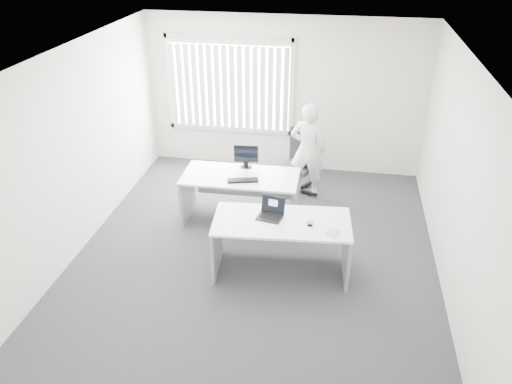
% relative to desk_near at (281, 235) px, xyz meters
% --- Properties ---
extents(ground, '(6.00, 6.00, 0.00)m').
position_rel_desk_near_xyz_m(ground, '(-0.40, 0.25, -0.58)').
color(ground, '#424348').
rests_on(ground, ground).
extents(wall_back, '(5.00, 0.02, 2.80)m').
position_rel_desk_near_xyz_m(wall_back, '(-0.40, 3.25, 0.82)').
color(wall_back, silver).
rests_on(wall_back, ground).
extents(wall_front, '(5.00, 0.02, 2.80)m').
position_rel_desk_near_xyz_m(wall_front, '(-0.40, -2.75, 0.82)').
color(wall_front, silver).
rests_on(wall_front, ground).
extents(wall_left, '(0.02, 6.00, 2.80)m').
position_rel_desk_near_xyz_m(wall_left, '(-2.90, 0.25, 0.82)').
color(wall_left, silver).
rests_on(wall_left, ground).
extents(wall_right, '(0.02, 6.00, 2.80)m').
position_rel_desk_near_xyz_m(wall_right, '(2.10, 0.25, 0.82)').
color(wall_right, silver).
rests_on(wall_right, ground).
extents(ceiling, '(5.00, 6.00, 0.02)m').
position_rel_desk_near_xyz_m(ceiling, '(-0.40, 0.25, 2.22)').
color(ceiling, white).
rests_on(ceiling, wall_back).
extents(window, '(2.32, 0.06, 1.76)m').
position_rel_desk_near_xyz_m(window, '(-1.40, 3.21, 0.97)').
color(window, silver).
rests_on(window, wall_back).
extents(blinds, '(2.20, 0.10, 1.50)m').
position_rel_desk_near_xyz_m(blinds, '(-1.40, 3.15, 0.94)').
color(blinds, silver).
rests_on(blinds, wall_back).
extents(desk_near, '(1.82, 0.97, 0.80)m').
position_rel_desk_near_xyz_m(desk_near, '(0.00, 0.00, 0.00)').
color(desk_near, white).
rests_on(desk_near, ground).
extents(desk_far, '(1.76, 0.85, 0.80)m').
position_rel_desk_near_xyz_m(desk_far, '(-0.78, 1.17, -0.00)').
color(desk_far, white).
rests_on(desk_far, ground).
extents(office_chair, '(0.80, 0.80, 1.11)m').
position_rel_desk_near_xyz_m(office_chair, '(-0.01, 2.30, -0.23)').
color(office_chair, black).
rests_on(office_chair, ground).
extents(person, '(0.63, 0.45, 1.63)m').
position_rel_desk_near_xyz_m(person, '(0.14, 2.25, 0.23)').
color(person, silver).
rests_on(person, ground).
extents(laptop, '(0.37, 0.34, 0.25)m').
position_rel_desk_near_xyz_m(laptop, '(-0.16, 0.03, 0.35)').
color(laptop, black).
rests_on(laptop, desk_near).
extents(paper_sheet, '(0.32, 0.24, 0.00)m').
position_rel_desk_near_xyz_m(paper_sheet, '(0.34, -0.03, 0.22)').
color(paper_sheet, white).
rests_on(paper_sheet, desk_near).
extents(mouse, '(0.07, 0.11, 0.04)m').
position_rel_desk_near_xyz_m(mouse, '(0.36, -0.03, 0.25)').
color(mouse, '#ABAAAD').
rests_on(mouse, paper_sheet).
extents(booklet, '(0.20, 0.22, 0.01)m').
position_rel_desk_near_xyz_m(booklet, '(0.66, -0.17, 0.23)').
color(booklet, white).
rests_on(booklet, desk_near).
extents(keyboard, '(0.48, 0.26, 0.02)m').
position_rel_desk_near_xyz_m(keyboard, '(-0.71, 1.00, 0.23)').
color(keyboard, black).
rests_on(keyboard, desk_far).
extents(monitor, '(0.38, 0.14, 0.37)m').
position_rel_desk_near_xyz_m(monitor, '(-0.75, 1.46, 0.41)').
color(monitor, black).
rests_on(monitor, desk_far).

